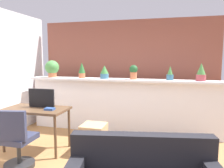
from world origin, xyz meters
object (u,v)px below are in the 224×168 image
Objects in this scene: potted_plant_4 at (170,74)px; desk at (36,113)px; potted_plant_1 at (82,70)px; book_on_desk at (50,109)px; potted_plant_3 at (134,72)px; potted_plant_0 at (52,68)px; potted_plant_5 at (201,72)px; potted_plant_2 at (104,72)px; office_chair at (16,144)px; tv_monitor at (41,98)px; side_cube_shelf at (94,139)px.

potted_plant_4 reaches higher than desk.
potted_plant_1 reaches higher than book_on_desk.
book_on_desk is at bearing -133.77° from potted_plant_3.
potted_plant_0 is 1.89m from potted_plant_3.
potted_plant_1 reaches higher than potted_plant_5.
book_on_desk is at bearing -62.37° from potted_plant_0.
potted_plant_0 is 1.26m from potted_plant_2.
book_on_desk is (0.18, 0.63, 0.38)m from office_chair.
potted_plant_0 reaches higher than office_chair.
book_on_desk is at bearing -12.01° from desk.
potted_plant_2 is (0.52, 0.01, -0.04)m from potted_plant_1.
potted_plant_2 is (1.26, -0.01, -0.07)m from potted_plant_0.
book_on_desk is (-2.53, -1.29, -0.58)m from potted_plant_5.
potted_plant_5 is at bearing 22.44° from tv_monitor.
side_cube_shelf is (0.13, -1.09, -1.07)m from potted_plant_2.
potted_plant_0 reaches higher than potted_plant_3.
potted_plant_5 is 0.31× the size of desk.
potted_plant_1 is 1.68m from side_cube_shelf.
side_cube_shelf is at bearing -59.12° from potted_plant_1.
tv_monitor is at bearing -152.03° from potted_plant_4.
potted_plant_5 reaches higher than desk.
potted_plant_5 reaches higher than potted_plant_3.
potted_plant_1 is 2.16× the size of book_on_desk.
potted_plant_2 is at bearing -178.38° from potted_plant_4.
tv_monitor is 1.17m from side_cube_shelf.
potted_plant_1 is 1.01× the size of potted_plant_5.
desk is 0.76m from office_chair.
potted_plant_1 is 0.69× the size of side_cube_shelf.
side_cube_shelf is 3.11× the size of book_on_desk.
office_chair is at bearing -111.96° from potted_plant_2.
tv_monitor is 0.94m from office_chair.
side_cube_shelf is at bearing 13.87° from book_on_desk.
potted_plant_1 is 1.22× the size of potted_plant_2.
potted_plant_3 reaches higher than potted_plant_2.
potted_plant_2 is 1.37m from potted_plant_4.
potted_plant_5 is 2.39m from side_cube_shelf.
potted_plant_5 reaches higher than book_on_desk.
office_chair is at bearing -138.08° from side_cube_shelf.
potted_plant_5 is 0.38× the size of office_chair.
potted_plant_0 is 0.79× the size of tv_monitor.
side_cube_shelf is at bearing -148.46° from potted_plant_5.
potted_plant_5 is at bearing 27.00° from book_on_desk.
potted_plant_3 is at bearing 0.02° from potted_plant_2.
potted_plant_5 is at bearing 0.57° from potted_plant_2.
tv_monitor is at bearing -69.33° from potted_plant_0.
potted_plant_2 is 0.83× the size of potted_plant_5.
potted_plant_5 is (1.95, 0.02, 0.02)m from potted_plant_2.
potted_plant_4 reaches higher than office_chair.
potted_plant_0 is 0.77× the size of side_cube_shelf.
potted_plant_0 is 0.42× the size of office_chair.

